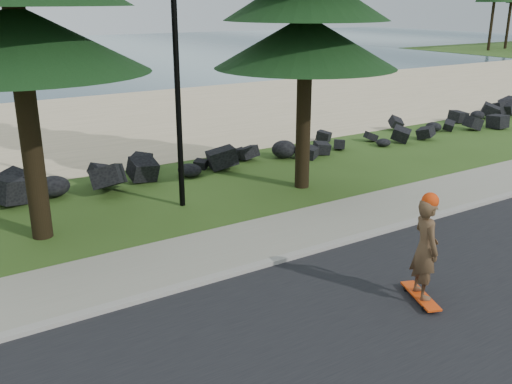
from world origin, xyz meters
TOP-DOWN VIEW (x-y plane):
  - ground at (0.00, 0.00)m, footprint 160.00×160.00m
  - road at (0.00, -4.50)m, footprint 160.00×7.00m
  - kerb at (0.00, -0.90)m, footprint 160.00×0.20m
  - sidewalk at (0.00, 0.20)m, footprint 160.00×2.00m
  - beach_sand at (0.00, 14.50)m, footprint 160.00×15.00m
  - seawall_boulders at (0.00, 5.60)m, footprint 60.00×2.40m
  - lamp_post at (0.00, 3.20)m, footprint 0.25×0.14m
  - skateboarder at (1.36, -3.49)m, footprint 0.63×1.08m

SIDE VIEW (x-z plane):
  - ground at x=0.00m, z-range 0.00..0.00m
  - seawall_boulders at x=0.00m, z-range -0.55..0.55m
  - beach_sand at x=0.00m, z-range 0.00..0.01m
  - road at x=0.00m, z-range 0.00..0.02m
  - sidewalk at x=0.00m, z-range 0.00..0.08m
  - kerb at x=0.00m, z-range 0.00..0.10m
  - skateboarder at x=1.36m, z-range 0.01..1.98m
  - lamp_post at x=0.00m, z-range 0.06..8.20m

